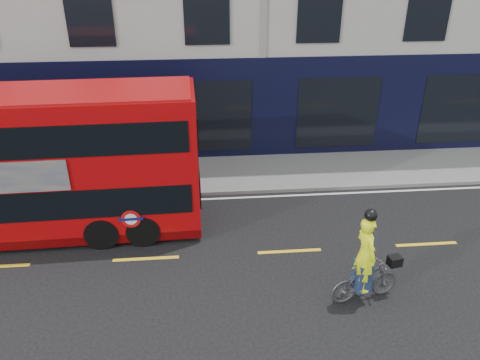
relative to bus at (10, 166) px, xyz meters
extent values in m
plane|color=black|center=(7.73, -3.19, -2.20)|extent=(120.00, 120.00, 0.00)
cube|color=gray|center=(7.73, 3.31, -2.14)|extent=(60.00, 3.00, 0.12)
cube|color=slate|center=(7.73, 1.81, -2.13)|extent=(60.00, 0.12, 0.13)
cube|color=black|center=(7.73, 4.79, -0.20)|extent=(50.00, 0.08, 4.00)
cube|color=silver|center=(7.73, 1.51, -2.19)|extent=(58.00, 0.10, 0.01)
cube|color=#AE0609|center=(-0.04, 0.00, 0.13)|extent=(10.62, 2.70, 3.79)
cube|color=#570304|center=(-0.04, 0.00, -1.91)|extent=(10.62, 2.65, 0.29)
cube|color=black|center=(-0.04, 0.00, -0.71)|extent=(10.20, 2.73, 0.86)
cube|color=black|center=(5.26, 0.15, -0.71)|extent=(0.10, 2.16, 0.86)
cube|color=black|center=(5.26, 0.15, 1.12)|extent=(0.10, 2.16, 0.86)
cylinder|color=red|center=(3.35, -1.13, -1.24)|extent=(0.54, 0.04, 0.54)
cylinder|color=white|center=(3.35, -1.14, -1.24)|extent=(0.35, 0.03, 0.35)
cube|color=#0C1459|center=(3.35, -1.14, -1.24)|extent=(0.67, 0.04, 0.09)
cylinder|color=black|center=(3.61, 0.10, -1.72)|extent=(1.03, 2.48, 0.96)
cylinder|color=black|center=(2.45, 0.07, -1.72)|extent=(1.03, 2.48, 0.96)
imported|color=#4E5053|center=(9.16, -3.77, -1.67)|extent=(1.82, 0.84, 1.06)
imported|color=#DCF415|center=(9.05, -3.80, -0.85)|extent=(0.59, 0.78, 1.92)
cube|color=black|center=(9.88, -3.62, -1.22)|extent=(0.35, 0.30, 0.24)
cube|color=navy|center=(9.05, -3.80, -1.48)|extent=(0.41, 0.48, 0.78)
sphere|color=black|center=(9.05, -3.80, 0.20)|extent=(0.29, 0.29, 0.29)
camera|label=1|loc=(5.40, -12.34, 5.58)|focal=35.00mm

